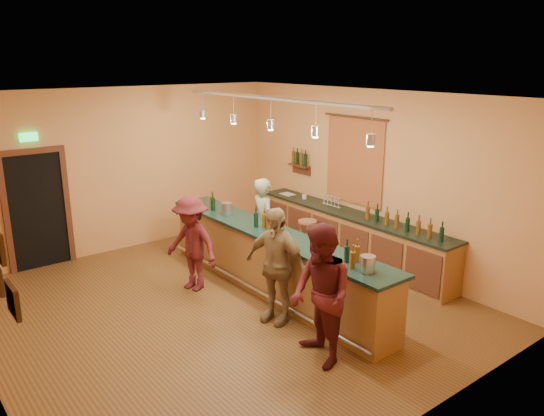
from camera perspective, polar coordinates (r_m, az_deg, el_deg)
floor at (r=8.38m, az=-5.25°, el=-10.56°), size 7.00×7.00×0.00m
ceiling at (r=7.53m, az=-5.87°, el=11.83°), size 6.50×7.00×0.02m
wall_back at (r=10.85m, az=-15.59°, el=3.99°), size 6.50×0.02×3.20m
wall_front at (r=5.35m, az=15.31°, el=-8.01°), size 6.50×0.02×3.20m
wall_right at (r=9.88m, az=10.56°, el=3.18°), size 0.02×7.00×3.20m
doorway at (r=10.42m, az=-23.95°, el=0.05°), size 1.15×0.09×2.48m
tapestry at (r=10.07m, az=8.86°, el=4.96°), size 0.03×1.40×1.60m
bottle_shelf at (r=11.13m, az=2.98°, el=5.18°), size 0.17×0.55×0.54m
back_counter at (r=10.09m, az=8.43°, el=-3.02°), size 0.60×4.55×1.27m
tasting_bar at (r=8.63m, az=-0.12°, el=-5.30°), size 0.73×5.10×1.38m
pendant_track at (r=8.08m, az=-0.13°, el=10.63°), size 0.11×4.60×0.50m
bartender at (r=9.55m, az=-0.86°, el=-1.70°), size 0.50×0.67×1.68m
customer_a at (r=6.62m, az=5.27°, el=-9.37°), size 0.90×1.03×1.81m
customer_b at (r=7.62m, az=0.40°, el=-6.18°), size 0.71×1.09×1.72m
customer_c at (r=8.77m, az=-8.64°, el=-3.82°), size 0.86×1.15×1.59m
bar_stool at (r=10.13m, az=3.84°, el=-2.13°), size 0.36×0.36×0.74m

